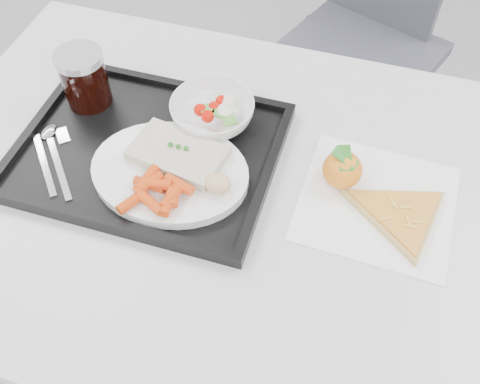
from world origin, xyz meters
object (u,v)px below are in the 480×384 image
(cola_glass, at_px, (84,77))
(pizza_slice, at_px, (400,215))
(chair, at_px, (366,15))
(dinner_plate, at_px, (170,172))
(tray, at_px, (149,151))
(tangerine, at_px, (342,170))
(table, at_px, (249,213))
(salad_bowl, at_px, (213,112))

(cola_glass, bearing_deg, pizza_slice, -8.86)
(chair, xyz_separation_m, dinner_plate, (-0.24, -0.90, 0.24))
(dinner_plate, bearing_deg, cola_glass, 148.99)
(tray, height_order, tangerine, tangerine)
(cola_glass, bearing_deg, dinner_plate, -31.01)
(chair, bearing_deg, pizza_slice, -80.32)
(chair, bearing_deg, dinner_plate, -104.68)
(chair, bearing_deg, cola_glass, -120.23)
(tray, bearing_deg, chair, 70.94)
(chair, bearing_deg, table, -96.54)
(dinner_plate, relative_size, pizza_slice, 1.12)
(dinner_plate, xyz_separation_m, tangerine, (0.28, 0.08, 0.01))
(salad_bowl, xyz_separation_m, cola_glass, (-0.24, -0.01, 0.03))
(tangerine, bearing_deg, cola_glass, 174.43)
(chair, relative_size, pizza_slice, 3.84)
(dinner_plate, distance_m, pizza_slice, 0.38)
(dinner_plate, bearing_deg, chair, 75.32)
(tray, distance_m, pizza_slice, 0.44)
(salad_bowl, distance_m, tangerine, 0.26)
(tray, bearing_deg, salad_bowl, 48.10)
(pizza_slice, bearing_deg, table, -176.31)
(dinner_plate, xyz_separation_m, salad_bowl, (0.03, 0.14, 0.01))
(chair, height_order, salad_bowl, chair)
(tray, distance_m, salad_bowl, 0.13)
(chair, xyz_separation_m, pizza_slice, (0.15, -0.86, 0.22))
(table, height_order, cola_glass, cola_glass)
(tray, relative_size, pizza_slice, 1.86)
(chair, relative_size, tangerine, 12.49)
(chair, bearing_deg, tray, -109.06)
(tray, xyz_separation_m, cola_glass, (-0.15, 0.08, 0.06))
(table, height_order, pizza_slice, pizza_slice)
(chair, distance_m, salad_bowl, 0.82)
(chair, distance_m, tangerine, 0.86)
(table, height_order, salad_bowl, salad_bowl)
(cola_glass, xyz_separation_m, pizza_slice, (0.60, -0.09, -0.06))
(tangerine, bearing_deg, table, -156.67)
(pizza_slice, bearing_deg, tangerine, 156.94)
(table, bearing_deg, tangerine, 23.33)
(dinner_plate, distance_m, salad_bowl, 0.15)
(chair, relative_size, dinner_plate, 3.44)
(tray, xyz_separation_m, dinner_plate, (0.06, -0.04, 0.02))
(dinner_plate, height_order, tangerine, tangerine)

